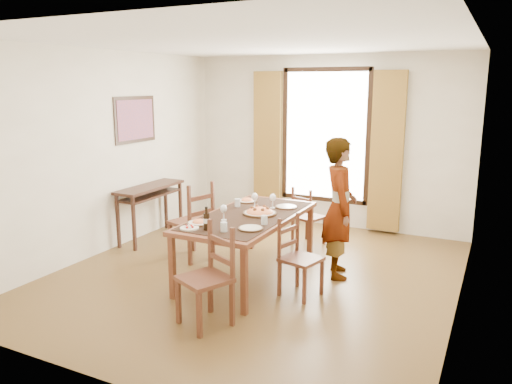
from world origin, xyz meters
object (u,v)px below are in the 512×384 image
at_px(console_table, 150,194).
at_px(pasta_platter, 260,210).
at_px(man, 339,208).
at_px(dining_table, 248,220).

xyz_separation_m(console_table, pasta_platter, (2.07, -0.60, 0.12)).
height_order(man, pasta_platter, man).
xyz_separation_m(console_table, dining_table, (1.97, -0.68, 0.01)).
bearing_deg(man, pasta_platter, 93.90).
distance_m(man, pasta_platter, 0.93).
bearing_deg(console_table, pasta_platter, -16.03).
distance_m(console_table, man, 2.91).
bearing_deg(pasta_platter, dining_table, -142.64).
bearing_deg(pasta_platter, man, 27.03).
relative_size(console_table, pasta_platter, 3.00).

